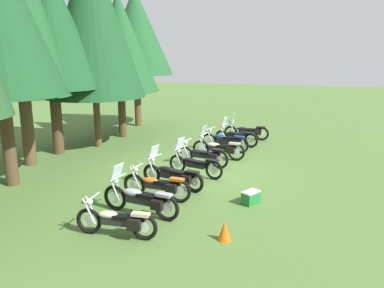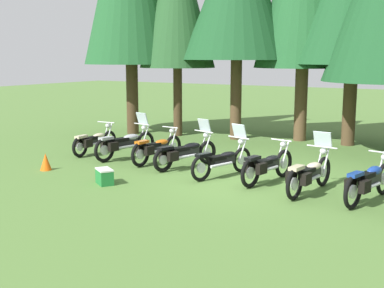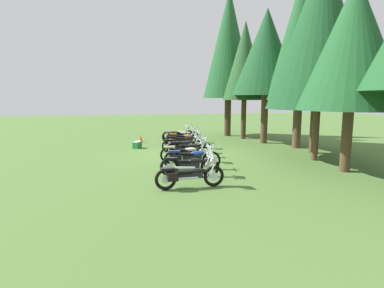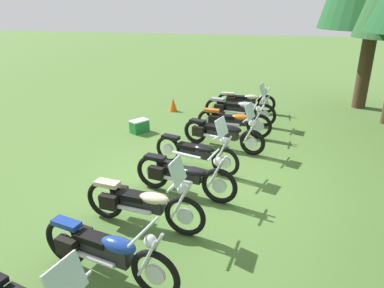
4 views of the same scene
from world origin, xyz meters
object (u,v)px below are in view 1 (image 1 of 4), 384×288
motorcycle_2 (158,185)px  motorcycle_6 (219,148)px  pine_tree_5 (91,19)px  motorcycle_0 (118,221)px  motorcycle_3 (173,175)px  motorcycle_8 (236,136)px  pine_tree_3 (15,0)px  motorcycle_1 (141,199)px  motorcycle_5 (203,155)px  pine_tree_7 (135,32)px  traffic_cone (224,231)px  picnic_cooler (251,197)px  pine_tree_4 (49,25)px  pine_tree_6 (119,43)px  motorcycle_7 (225,141)px  motorcycle_4 (194,164)px  motorcycle_9 (247,131)px

motorcycle_2 → motorcycle_6: size_ratio=0.99×
motorcycle_6 → pine_tree_5: pine_tree_5 is taller
motorcycle_0 → motorcycle_3: 3.69m
motorcycle_8 → pine_tree_3: (-5.18, 7.49, 5.78)m
motorcycle_1 → motorcycle_5: motorcycle_1 is taller
motorcycle_2 → motorcycle_3: bearing=-91.6°
motorcycle_5 → pine_tree_7: pine_tree_7 is taller
traffic_cone → motorcycle_6: bearing=11.5°
motorcycle_5 → motorcycle_6: motorcycle_6 is taller
motorcycle_0 → motorcycle_1: 1.34m
pine_tree_3 → picnic_cooler: bearing=-102.4°
pine_tree_4 → pine_tree_6: (3.94, -1.29, -0.64)m
motorcycle_0 → pine_tree_7: (13.82, 5.04, 5.08)m
motorcycle_7 → pine_tree_5: (-0.57, 6.01, 5.34)m
motorcycle_3 → pine_tree_3: 8.66m
pine_tree_5 → pine_tree_6: bearing=-5.4°
motorcycle_0 → picnic_cooler: size_ratio=3.35×
motorcycle_2 → picnic_cooler: motorcycle_2 is taller
motorcycle_8 → pine_tree_5: (-1.72, 6.31, 5.36)m
motorcycle_7 → pine_tree_5: 8.06m
motorcycle_4 → motorcycle_7: 3.86m
motorcycle_8 → pine_tree_4: size_ratio=0.27×
motorcycle_7 → traffic_cone: (-8.46, -1.41, -0.24)m
pine_tree_5 → picnic_cooler: size_ratio=14.62×
motorcycle_3 → pine_tree_3: pine_tree_3 is taller
motorcycle_1 → pine_tree_6: 11.33m
motorcycle_2 → pine_tree_7: size_ratio=0.28×
motorcycle_1 → motorcycle_9: size_ratio=1.05×
motorcycle_8 → traffic_cone: 9.68m
motorcycle_1 → motorcycle_9: motorcycle_1 is taller
motorcycle_8 → motorcycle_3: bearing=93.2°
motorcycle_4 → motorcycle_8: (4.98, -0.78, -0.00)m
motorcycle_0 → traffic_cone: 2.59m
motorcycle_2 → motorcycle_5: size_ratio=1.01×
motorcycle_3 → motorcycle_9: bearing=-84.5°
motorcycle_7 → pine_tree_3: bearing=42.0°
motorcycle_5 → motorcycle_7: 2.62m
motorcycle_1 → pine_tree_3: size_ratio=0.24×
motorcycle_2 → traffic_cone: motorcycle_2 is taller
pine_tree_4 → motorcycle_0: bearing=-138.5°
motorcycle_2 → motorcycle_3: motorcycle_3 is taller
motorcycle_7 → motorcycle_9: 2.71m
motorcycle_8 → pine_tree_5: size_ratio=0.23×
motorcycle_7 → traffic_cone: motorcycle_7 is taller
motorcycle_2 → pine_tree_3: bearing=-14.8°
motorcycle_0 → motorcycle_9: size_ratio=0.93×
motorcycle_3 → pine_tree_5: 8.78m
motorcycle_2 → motorcycle_7: motorcycle_7 is taller
motorcycle_0 → motorcycle_7: motorcycle_7 is taller
motorcycle_0 → motorcycle_1: size_ratio=0.89×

